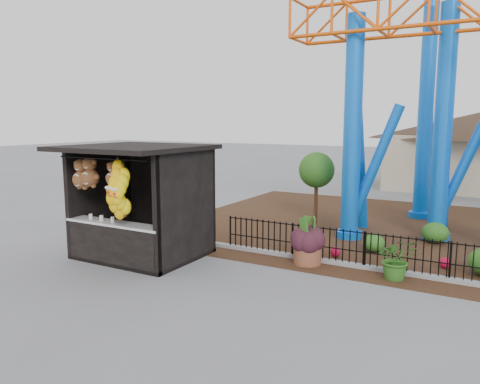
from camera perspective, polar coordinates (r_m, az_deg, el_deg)
The scene contains 9 objects.
ground at distance 11.03m, azimuth -3.80°, elevation -11.38°, with size 120.00×120.00×0.00m, color slate.
mulch_bed at distance 17.16m, azimuth 23.07°, elevation -4.72°, with size 18.00×12.00×0.02m, color #331E11.
curb at distance 12.35m, azimuth 20.38°, elevation -9.41°, with size 18.00×0.18×0.12m, color gray.
prize_booth at distance 13.12m, azimuth -12.73°, elevation -1.38°, with size 3.50×3.40×3.12m.
picket_fence at distance 12.13m, azimuth 24.72°, elevation -7.83°, with size 12.20×0.06×1.00m, color black, non-canonical shape.
terracotta_planter at distance 12.65m, azimuth 8.21°, elevation -7.48°, with size 0.74×0.74×0.56m, color brown.
planter_foliage at distance 12.50m, azimuth 8.27°, elevation -4.85°, with size 0.70×0.70×0.64m, color #31131C.
potted_plant at distance 11.89m, azimuth 18.56°, elevation -7.72°, with size 0.93×0.80×1.03m, color #1F601C.
landscaping at distance 14.16m, azimuth 26.23°, elevation -6.42°, with size 6.88×3.57×0.70m.
Camera 1 is at (5.70, -8.65, 3.79)m, focal length 35.00 mm.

